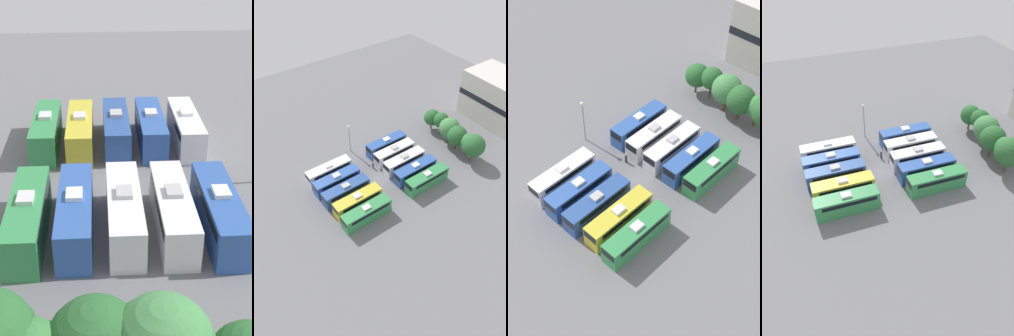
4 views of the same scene
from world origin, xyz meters
The scene contains 12 objects.
ground_plane centered at (0.00, 0.00, 0.00)m, with size 119.77×119.77×0.00m, color slate.
bus_0 centered at (-7.17, -7.65, 1.81)m, with size 2.55×10.18×3.65m.
bus_1 centered at (-3.55, -7.82, 1.81)m, with size 2.55×10.18×3.65m.
bus_2 centered at (0.04, -7.81, 1.81)m, with size 2.55×10.18×3.65m.
bus_3 centered at (3.73, -7.39, 1.81)m, with size 2.55×10.18×3.65m.
bus_4 centered at (7.21, -7.66, 1.81)m, with size 2.55×10.18×3.65m.
bus_5 centered at (-7.09, 7.82, 1.81)m, with size 2.55×10.18×3.65m.
bus_6 centered at (-3.61, 7.52, 1.81)m, with size 2.55×10.18×3.65m.
bus_7 centered at (0.05, 7.45, 1.81)m, with size 2.55×10.18×3.65m.
bus_8 centered at (3.71, 7.53, 1.81)m, with size 2.55×10.18×3.65m.
bus_9 centered at (7.21, 7.80, 1.81)m, with size 2.55×10.18×3.65m.
worker_person centered at (-3.95, 1.68, 0.76)m, with size 0.36×0.36×1.64m.
Camera 1 is at (1.66, 36.56, 21.58)m, focal length 50.00 mm.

